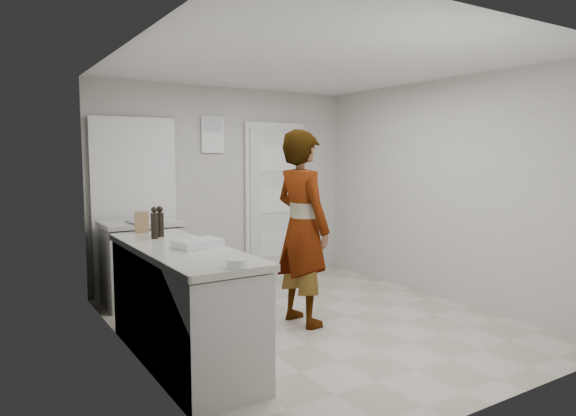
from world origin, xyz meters
TOP-DOWN VIEW (x-y plane):
  - ground at (0.00, 0.00)m, footprint 4.00×4.00m
  - room_shell at (-0.17, 1.95)m, footprint 4.00×4.00m
  - main_counter at (-1.45, -0.20)m, footprint 0.64×1.96m
  - side_counter at (-1.25, 1.55)m, footprint 0.84×0.61m
  - person at (-0.12, 0.07)m, footprint 0.51×0.73m
  - cake_mix_box at (-1.49, 0.70)m, footprint 0.13×0.08m
  - spice_jar at (-1.38, 0.51)m, footprint 0.05×0.05m
  - oil_cruet_a at (-1.42, 0.39)m, footprint 0.07×0.07m
  - oil_cruet_b at (-1.50, 0.30)m, footprint 0.06×0.06m
  - baking_dish at (-1.34, -0.28)m, footprint 0.39×0.31m
  - egg_bowl at (-1.41, -1.10)m, footprint 0.14×0.14m
  - papers at (-1.26, 1.39)m, footprint 0.33×0.36m

SIDE VIEW (x-z plane):
  - ground at x=0.00m, z-range 0.00..0.00m
  - main_counter at x=-1.45m, z-range -0.04..0.89m
  - side_counter at x=-1.25m, z-range -0.03..0.89m
  - papers at x=-1.26m, z-range 0.93..0.93m
  - person at x=-0.12m, z-range 0.00..1.89m
  - egg_bowl at x=-1.41m, z-range 0.93..0.98m
  - baking_dish at x=-1.34m, z-range 0.92..0.98m
  - spice_jar at x=-1.38m, z-range 0.93..1.01m
  - room_shell at x=-0.17m, z-range -0.98..3.02m
  - cake_mix_box at x=-1.49m, z-range 0.93..1.13m
  - oil_cruet_a at x=-1.42m, z-range 0.92..1.19m
  - oil_cruet_b at x=-1.50m, z-range 0.92..1.20m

